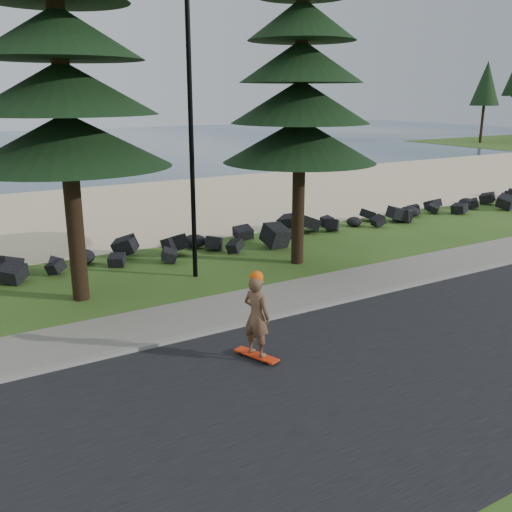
{
  "coord_description": "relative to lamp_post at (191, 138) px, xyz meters",
  "views": [
    {
      "loc": [
        -6.93,
        -11.94,
        5.38
      ],
      "look_at": [
        0.24,
        0.0,
        1.39
      ],
      "focal_mm": 40.0,
      "sensor_mm": 36.0,
      "label": 1
    }
  ],
  "objects": [
    {
      "name": "ground",
      "position": [
        0.0,
        -3.2,
        -4.13
      ],
      "size": [
        160.0,
        160.0,
        0.0
      ],
      "primitive_type": "plane",
      "color": "#34541A",
      "rests_on": "ground"
    },
    {
      "name": "road",
      "position": [
        0.0,
        -7.7,
        -4.12
      ],
      "size": [
        160.0,
        7.0,
        0.02
      ],
      "primitive_type": "cube",
      "color": "black",
      "rests_on": "ground"
    },
    {
      "name": "kerb",
      "position": [
        0.0,
        -4.1,
        -4.08
      ],
      "size": [
        160.0,
        0.2,
        0.1
      ],
      "primitive_type": "cube",
      "color": "gray",
      "rests_on": "ground"
    },
    {
      "name": "sidewalk",
      "position": [
        0.0,
        -3.0,
        -4.09
      ],
      "size": [
        160.0,
        2.0,
        0.08
      ],
      "primitive_type": "cube",
      "color": "gray",
      "rests_on": "ground"
    },
    {
      "name": "beach_sand",
      "position": [
        0.0,
        11.3,
        -4.13
      ],
      "size": [
        160.0,
        15.0,
        0.01
      ],
      "primitive_type": "cube",
      "color": "beige",
      "rests_on": "ground"
    },
    {
      "name": "seawall_boulders",
      "position": [
        0.0,
        2.4,
        -4.13
      ],
      "size": [
        60.0,
        2.4,
        1.1
      ],
      "primitive_type": null,
      "color": "black",
      "rests_on": "ground"
    },
    {
      "name": "lamp_post",
      "position": [
        0.0,
        0.0,
        0.0
      ],
      "size": [
        0.25,
        0.14,
        8.14
      ],
      "color": "black",
      "rests_on": "ground"
    },
    {
      "name": "skateboarder",
      "position": [
        -1.31,
        -5.8,
        -3.16
      ],
      "size": [
        0.6,
        1.06,
        1.93
      ],
      "rotation": [
        0.0,
        0.0,
        1.92
      ],
      "color": "red",
      "rests_on": "ground"
    }
  ]
}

